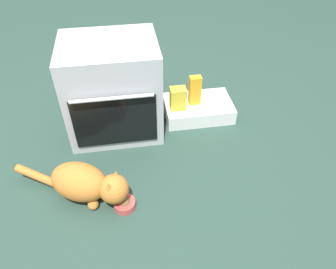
% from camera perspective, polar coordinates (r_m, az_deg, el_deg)
% --- Properties ---
extents(ground, '(8.00, 8.00, 0.00)m').
position_cam_1_polar(ground, '(2.27, -8.03, -5.76)').
color(ground, '#284238').
extents(oven, '(0.66, 0.58, 0.70)m').
position_cam_1_polar(oven, '(2.39, -9.66, 7.89)').
color(oven, '#B7BABF').
rests_on(oven, ground).
extents(pantry_cabinet, '(0.54, 0.35, 0.12)m').
position_cam_1_polar(pantry_cabinet, '(2.66, 5.27, 4.57)').
color(pantry_cabinet, white).
rests_on(pantry_cabinet, ground).
extents(food_bowl, '(0.13, 0.13, 0.08)m').
position_cam_1_polar(food_bowl, '(2.04, -7.66, -11.92)').
color(food_bowl, '#C64C47').
rests_on(food_bowl, ground).
extents(cat, '(0.72, 0.42, 0.26)m').
position_cam_1_polar(cat, '(2.04, -14.18, -8.27)').
color(cat, '#C6752D').
rests_on(cat, ground).
extents(snack_bag, '(0.12, 0.09, 0.18)m').
position_cam_1_polar(snack_bag, '(2.50, 1.76, 6.32)').
color(snack_bag, yellow).
rests_on(snack_bag, pantry_cabinet).
extents(juice_carton, '(0.09, 0.06, 0.24)m').
position_cam_1_polar(juice_carton, '(2.54, 4.73, 7.71)').
color(juice_carton, orange).
rests_on(juice_carton, pantry_cabinet).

